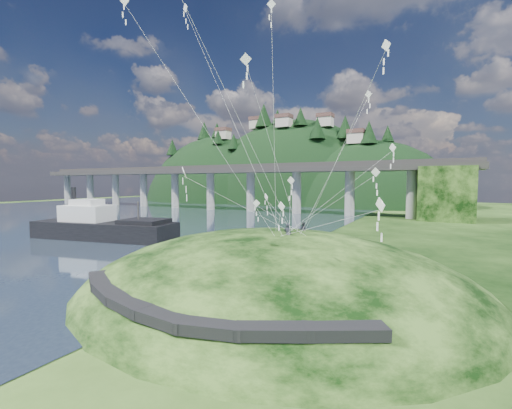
% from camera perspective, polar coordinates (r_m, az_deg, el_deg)
% --- Properties ---
extents(ground, '(320.00, 320.00, 0.00)m').
position_cam_1_polar(ground, '(33.19, -11.30, -12.54)').
color(ground, black).
rests_on(ground, ground).
extents(water, '(240.00, 240.00, 0.00)m').
position_cam_1_polar(water, '(107.62, -31.25, -1.74)').
color(water, '#2B3B50').
rests_on(water, ground).
extents(grass_hill, '(36.00, 32.00, 13.00)m').
position_cam_1_polar(grass_hill, '(31.20, 3.16, -16.45)').
color(grass_hill, black).
rests_on(grass_hill, ground).
extents(footpath, '(22.29, 5.84, 0.83)m').
position_cam_1_polar(footpath, '(20.89, -12.53, -16.46)').
color(footpath, black).
rests_on(footpath, ground).
extents(bridge, '(160.00, 11.00, 15.00)m').
position_cam_1_polar(bridge, '(105.56, 1.76, 3.98)').
color(bridge, '#2D2B2B').
rests_on(bridge, ground).
extents(far_ridge, '(153.00, 70.00, 94.50)m').
position_cam_1_polar(far_ridge, '(160.92, 4.50, -2.22)').
color(far_ridge, black).
rests_on(far_ridge, ground).
extents(work_barge, '(24.91, 10.96, 8.44)m').
position_cam_1_polar(work_barge, '(61.23, -24.29, -3.30)').
color(work_barge, black).
rests_on(work_barge, ground).
extents(wooden_dock, '(15.00, 5.69, 1.06)m').
position_cam_1_polar(wooden_dock, '(40.12, -10.82, -9.00)').
color(wooden_dock, '#352515').
rests_on(wooden_dock, ground).
extents(kite_flyers, '(0.80, 3.93, 1.92)m').
position_cam_1_polar(kite_flyers, '(30.08, 6.77, -3.00)').
color(kite_flyers, '#242631').
rests_on(kite_flyers, ground).
extents(kite_swarm, '(20.54, 17.29, 20.65)m').
position_cam_1_polar(kite_swarm, '(29.64, 2.74, 13.16)').
color(kite_swarm, white).
rests_on(kite_swarm, ground).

